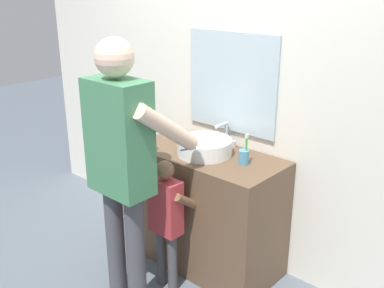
{
  "coord_description": "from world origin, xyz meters",
  "views": [
    {
      "loc": [
        1.9,
        -1.97,
        2.03
      ],
      "look_at": [
        0.0,
        0.15,
        1.0
      ],
      "focal_mm": 42.27,
      "sensor_mm": 36.0,
      "label": 1
    }
  ],
  "objects": [
    {
      "name": "back_wall",
      "position": [
        0.0,
        0.62,
        1.35
      ],
      "size": [
        4.4,
        0.1,
        2.7
      ],
      "color": "silver",
      "rests_on": "ground"
    },
    {
      "name": "child_toddler",
      "position": [
        0.0,
        -0.1,
        0.57
      ],
      "size": [
        0.29,
        0.29,
        0.95
      ],
      "color": "#47474C",
      "rests_on": "ground"
    },
    {
      "name": "faucet",
      "position": [
        0.0,
        0.51,
        0.97
      ],
      "size": [
        0.18,
        0.14,
        0.18
      ],
      "color": "#B7BABF",
      "rests_on": "vanity_cabinet"
    },
    {
      "name": "toothbrush_cup",
      "position": [
        0.31,
        0.32,
        0.94
      ],
      "size": [
        0.07,
        0.07,
        0.21
      ],
      "color": "#4C8EB2",
      "rests_on": "vanity_cabinet"
    },
    {
      "name": "adult_parent",
      "position": [
        -0.11,
        -0.36,
        1.04
      ],
      "size": [
        0.54,
        0.57,
        1.74
      ],
      "color": "#47474C",
      "rests_on": "ground"
    },
    {
      "name": "sink_basin",
      "position": [
        0.0,
        0.28,
        0.94
      ],
      "size": [
        0.39,
        0.39,
        0.11
      ],
      "color": "white",
      "rests_on": "vanity_cabinet"
    },
    {
      "name": "vanity_cabinet",
      "position": [
        0.0,
        0.3,
        0.44
      ],
      "size": [
        1.11,
        0.54,
        0.88
      ],
      "primitive_type": "cube",
      "color": "brown",
      "rests_on": "ground"
    },
    {
      "name": "ground_plane",
      "position": [
        0.0,
        0.0,
        0.0
      ],
      "size": [
        14.0,
        14.0,
        0.0
      ],
      "primitive_type": "plane",
      "color": "slate"
    }
  ]
}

